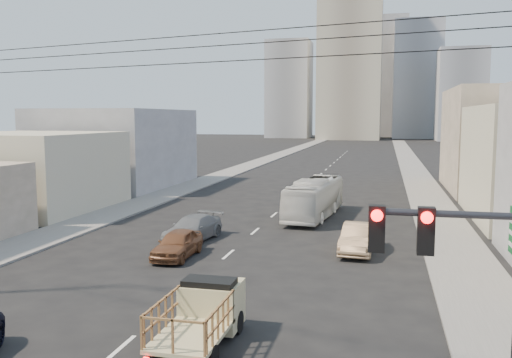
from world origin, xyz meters
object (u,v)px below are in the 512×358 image
at_px(sedan_brown, 177,244).
at_px(sedan_grey, 193,228).
at_px(traffic_signal, 498,308).
at_px(flatbed_pickup, 201,312).
at_px(city_bus, 315,198).
at_px(sedan_tan, 358,238).

xyz_separation_m(sedan_brown, sedan_grey, (-0.57, 3.84, 0.00)).
bearing_deg(traffic_signal, flatbed_pickup, 139.36).
height_order(flatbed_pickup, city_bus, city_bus).
xyz_separation_m(flatbed_pickup, traffic_signal, (7.38, -6.33, 2.98)).
height_order(city_bus, sedan_brown, city_bus).
relative_size(sedan_grey, traffic_signal, 0.82).
bearing_deg(city_bus, sedan_brown, -106.93).
relative_size(sedan_tan, traffic_signal, 0.77).
height_order(sedan_brown, sedan_tan, sedan_tan).
xyz_separation_m(city_bus, sedan_tan, (3.59, -9.74, -0.63)).
bearing_deg(sedan_tan, flatbed_pickup, -104.41).
relative_size(city_bus, sedan_tan, 2.16).
distance_m(flatbed_pickup, traffic_signal, 10.17).
xyz_separation_m(sedan_tan, sedan_grey, (-9.57, 0.57, -0.05)).
bearing_deg(flatbed_pickup, sedan_brown, 115.51).
height_order(sedan_grey, traffic_signal, traffic_signal).
bearing_deg(traffic_signal, sedan_brown, 126.64).
xyz_separation_m(flatbed_pickup, sedan_grey, (-5.35, 13.84, -0.38)).
bearing_deg(sedan_grey, sedan_brown, -72.82).
relative_size(city_bus, sedan_grey, 2.03).
bearing_deg(city_bus, flatbed_pickup, -85.93).
distance_m(flatbed_pickup, sedan_brown, 11.09).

